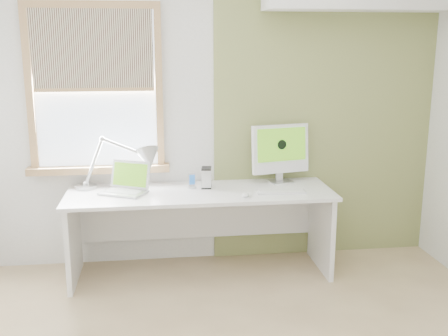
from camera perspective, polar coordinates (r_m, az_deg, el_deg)
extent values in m
cube|color=silver|center=(4.67, -1.12, 5.54)|extent=(4.00, 0.02, 2.60)
cube|color=silver|center=(1.35, 16.02, -14.58)|extent=(4.00, 0.02, 2.60)
cube|color=olive|center=(4.87, 10.75, 5.62)|extent=(2.00, 0.02, 2.60)
cube|color=olive|center=(4.70, -20.16, 7.86)|extent=(0.06, 0.06, 1.42)
cube|color=olive|center=(4.58, -6.99, 8.44)|extent=(0.06, 0.06, 1.42)
cube|color=olive|center=(4.60, -14.14, 16.65)|extent=(1.00, 0.06, 0.06)
cube|color=olive|center=(4.69, -13.25, -0.12)|extent=(1.20, 0.14, 0.06)
cube|color=#D1E2F9|center=(4.63, -13.64, 8.22)|extent=(1.00, 0.01, 1.30)
cube|color=beige|center=(4.57, -13.92, 12.23)|extent=(0.98, 0.02, 0.65)
cube|color=olive|center=(4.58, -13.70, 8.17)|extent=(0.98, 0.03, 0.03)
cube|color=white|center=(4.41, -2.55, -2.71)|extent=(2.20, 0.70, 0.03)
cube|color=white|center=(4.56, -15.88, -7.48)|extent=(0.04, 0.64, 0.70)
cube|color=white|center=(4.72, 10.39, -6.49)|extent=(0.04, 0.64, 0.70)
cube|color=white|center=(4.79, -2.85, -4.72)|extent=(2.08, 0.02, 0.48)
cylinder|color=#B5B8BA|center=(4.64, -14.60, -1.96)|extent=(0.20, 0.20, 0.03)
sphere|color=#B5B8BA|center=(4.63, -14.62, -1.72)|extent=(0.06, 0.06, 0.06)
cylinder|color=#B5B8BA|center=(4.57, -13.80, 0.64)|extent=(0.19, 0.05, 0.40)
sphere|color=#B5B8BA|center=(4.52, -12.96, 3.06)|extent=(0.05, 0.05, 0.05)
cylinder|color=#B5B8BA|center=(4.48, -10.75, 2.24)|extent=(0.36, 0.11, 0.16)
sphere|color=#B5B8BA|center=(4.45, -8.51, 1.40)|extent=(0.05, 0.05, 0.04)
cone|color=#B5B8BA|center=(4.45, -8.08, 0.99)|extent=(0.27, 0.31, 0.24)
cube|color=#B5B8BA|center=(4.41, -10.72, -2.58)|extent=(0.42, 0.38, 0.02)
cube|color=#B2B5B7|center=(4.41, -10.73, -2.45)|extent=(0.33, 0.27, 0.00)
cube|color=#B5B8BA|center=(4.48, -10.01, -0.68)|extent=(0.34, 0.22, 0.23)
cube|color=#4C8B16|center=(4.48, -10.06, -0.71)|extent=(0.30, 0.19, 0.19)
cylinder|color=#B5B8BA|center=(4.50, -3.45, -2.06)|extent=(0.08, 0.08, 0.02)
cube|color=#B5B8BA|center=(4.48, -3.46, -1.24)|extent=(0.06, 0.02, 0.11)
cube|color=#194C99|center=(4.47, -3.44, -1.26)|extent=(0.05, 0.01, 0.08)
cube|color=#B5B8BA|center=(4.50, -1.89, -1.04)|extent=(0.10, 0.14, 0.17)
cube|color=black|center=(4.48, -1.90, -0.04)|extent=(0.10, 0.14, 0.01)
cube|color=black|center=(4.52, -1.89, -2.01)|extent=(0.10, 0.14, 0.01)
cube|color=#B5B8BA|center=(4.72, 6.09, -1.44)|extent=(0.22, 0.21, 0.01)
cube|color=#B5B8BA|center=(4.72, 5.95, -0.31)|extent=(0.07, 0.03, 0.17)
cube|color=white|center=(4.67, 6.06, 2.07)|extent=(0.53, 0.19, 0.43)
cube|color=#4C8B16|center=(4.64, 6.23, 2.52)|extent=(0.45, 0.12, 0.29)
cylinder|color=black|center=(4.63, 6.25, 2.51)|extent=(0.09, 0.03, 0.08)
cube|color=white|center=(4.38, 6.17, -2.57)|extent=(0.41, 0.13, 0.01)
cube|color=white|center=(4.38, 6.17, -2.46)|extent=(0.38, 0.10, 0.00)
ellipsoid|color=white|center=(4.25, 2.32, -2.90)|extent=(0.09, 0.11, 0.03)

